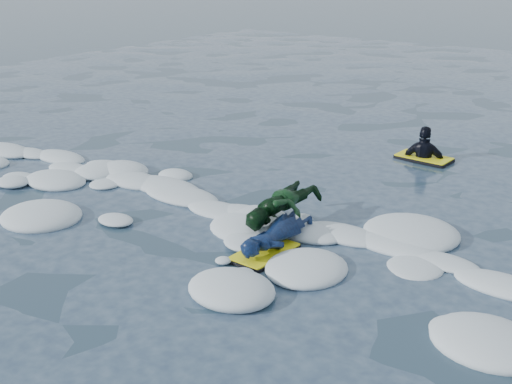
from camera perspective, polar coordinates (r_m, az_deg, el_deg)
ground at (r=8.21m, az=-5.89°, el=-5.61°), size 120.00×120.00×0.00m
foam_band at (r=8.92m, az=-1.48°, el=-3.28°), size 12.00×3.10×0.30m
prone_woman_unit at (r=8.24m, az=1.69°, el=-4.00°), size 0.57×1.43×0.36m
prone_child_unit at (r=8.83m, az=2.41°, el=-1.58°), size 0.77×1.42×0.54m
waiting_rider_unit at (r=12.30m, az=14.64°, el=2.33°), size 1.03×0.61×1.49m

